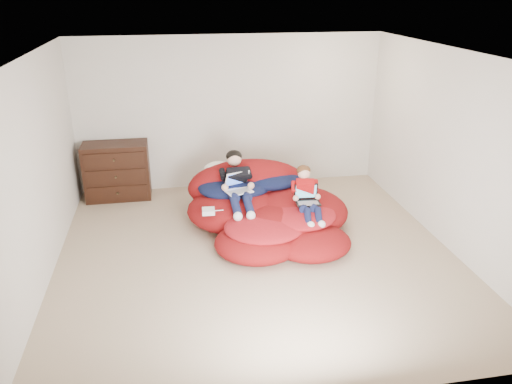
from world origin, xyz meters
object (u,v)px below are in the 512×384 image
laptop_white (238,186)px  laptop_black (307,198)px  older_boy (237,181)px  younger_boy (307,193)px  beanbag_pile (267,210)px  dresser (117,171)px

laptop_white → laptop_black: bearing=-25.2°
older_boy → younger_boy: size_ratio=1.35×
younger_boy → laptop_white: younger_boy is taller
beanbag_pile → younger_boy: 0.67m
beanbag_pile → laptop_black: size_ratio=6.88×
laptop_white → laptop_black: (0.88, -0.41, -0.08)m
older_boy → younger_boy: (0.88, -0.47, -0.06)m
laptop_white → laptop_black: size_ratio=1.32×
older_boy → younger_boy: 1.00m
younger_boy → laptop_white: bearing=156.3°
beanbag_pile → laptop_white: laptop_white is taller
older_boy → laptop_white: size_ratio=2.52×
beanbag_pile → younger_boy: (0.49, -0.31, 0.34)m
dresser → laptop_white: 2.24m
dresser → beanbag_pile: 2.60m
beanbag_pile → laptop_white: bearing=169.4°
dresser → beanbag_pile: (2.15, -1.46, -0.19)m
older_boy → beanbag_pile: bearing=-21.5°
beanbag_pile → laptop_white: size_ratio=5.20×
older_boy → laptop_white: older_boy is taller
older_boy → laptop_white: 0.09m
dresser → laptop_white: bearing=-38.3°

